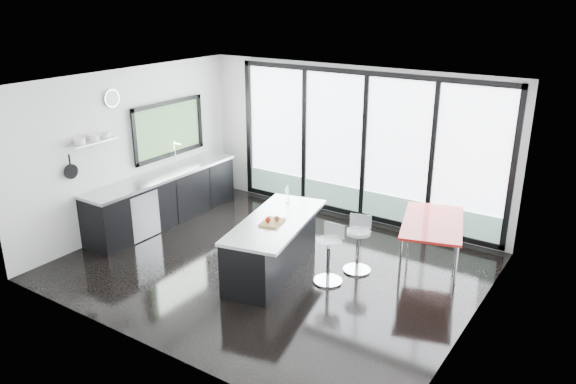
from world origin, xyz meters
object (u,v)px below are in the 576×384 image
Objects in this scene: island at (272,245)px; bar_stool_near at (328,261)px; bar_stool_far at (358,251)px; red_table at (431,246)px.

island is 0.89m from bar_stool_near.
bar_stool_near is at bearing -125.95° from bar_stool_far.
island reaches higher than bar_stool_far.
island is 1.50× the size of red_table.
bar_stool_far is (0.20, 0.54, -0.00)m from bar_stool_near.
bar_stool_near is (0.87, 0.18, -0.10)m from island.
island is 3.34× the size of bar_stool_far.
bar_stool_far is at bearing 71.04° from bar_stool_near.
red_table is (0.90, 0.64, 0.07)m from bar_stool_far.
island is at bearing -145.40° from red_table.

